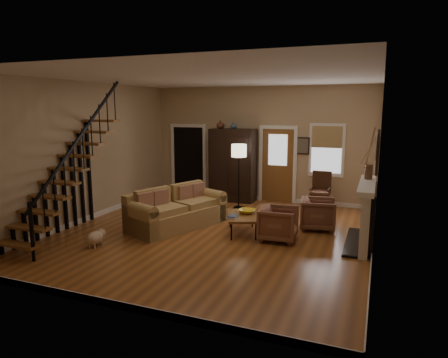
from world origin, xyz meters
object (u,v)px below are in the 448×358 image
(armchair_left, at_px, (278,224))
(armchair_right, at_px, (318,214))
(armoire, at_px, (233,165))
(floor_lamp, at_px, (239,177))
(side_chair, at_px, (320,191))
(sofa, at_px, (177,209))
(coffee_table, at_px, (242,224))

(armchair_left, xyz_separation_m, armchair_right, (0.64, 1.07, 0.00))
(armoire, xyz_separation_m, floor_lamp, (0.49, -0.87, -0.18))
(armchair_right, distance_m, side_chair, 1.77)
(armoire, relative_size, sofa, 0.92)
(sofa, bearing_deg, armchair_left, 20.75)
(coffee_table, xyz_separation_m, armchair_right, (1.48, 0.91, 0.14))
(coffee_table, relative_size, floor_lamp, 0.62)
(coffee_table, height_order, armchair_right, armchair_right)
(armchair_left, xyz_separation_m, side_chair, (0.44, 2.82, 0.16))
(armoire, xyz_separation_m, sofa, (-0.25, -2.98, -0.63))
(armoire, distance_m, sofa, 3.06)
(armoire, height_order, side_chair, armoire)
(sofa, height_order, floor_lamp, floor_lamp)
(coffee_table, distance_m, floor_lamp, 2.25)
(armchair_left, height_order, armchair_right, armchair_right)
(armchair_left, distance_m, side_chair, 2.86)
(armoire, height_order, coffee_table, armoire)
(sofa, bearing_deg, armchair_right, 40.61)
(side_chair, bearing_deg, armchair_right, -83.31)
(armchair_left, relative_size, floor_lamp, 0.44)
(floor_lamp, height_order, side_chair, floor_lamp)
(coffee_table, bearing_deg, armoire, 114.01)
(armchair_left, bearing_deg, armoire, 30.86)
(side_chair, bearing_deg, armoire, 175.52)
(armchair_left, bearing_deg, side_chair, -12.89)
(armoire, xyz_separation_m, armchair_left, (2.11, -3.02, -0.70))
(armoire, xyz_separation_m, coffee_table, (1.28, -2.87, -0.84))
(floor_lamp, bearing_deg, armoire, 119.21)
(coffee_table, xyz_separation_m, armchair_left, (0.83, -0.16, 0.14))
(side_chair, bearing_deg, armchair_left, -98.82)
(sofa, xyz_separation_m, floor_lamp, (0.74, 2.11, 0.45))
(sofa, distance_m, floor_lamp, 2.28)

